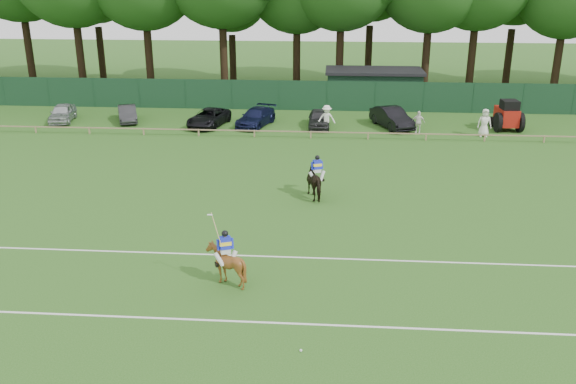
# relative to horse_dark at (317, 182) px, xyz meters

# --- Properties ---
(ground) EXTENTS (160.00, 160.00, 0.00)m
(ground) POSITION_rel_horse_dark_xyz_m (-1.77, -6.13, -0.87)
(ground) COLOR #1E4C14
(ground) RESTS_ON ground
(horse_dark) EXTENTS (1.62, 2.26, 1.74)m
(horse_dark) POSITION_rel_horse_dark_xyz_m (0.00, 0.00, 0.00)
(horse_dark) COLOR black
(horse_dark) RESTS_ON ground
(horse_chestnut) EXTENTS (1.71, 1.81, 1.60)m
(horse_chestnut) POSITION_rel_horse_dark_xyz_m (-3.12, -9.52, -0.07)
(horse_chestnut) COLOR brown
(horse_chestnut) RESTS_ON ground
(sedan_silver) EXTENTS (2.34, 4.23, 1.36)m
(sedan_silver) POSITION_rel_horse_dark_xyz_m (-20.25, 15.43, -0.19)
(sedan_silver) COLOR #B5B9BB
(sedan_silver) RESTS_ON ground
(sedan_grey) EXTENTS (2.59, 4.01, 1.25)m
(sedan_grey) POSITION_rel_horse_dark_xyz_m (-15.21, 15.78, -0.25)
(sedan_grey) COLOR #2C2C2E
(sedan_grey) RESTS_ON ground
(suv_black) EXTENTS (3.04, 4.97, 1.29)m
(suv_black) POSITION_rel_horse_dark_xyz_m (-8.61, 14.84, -0.23)
(suv_black) COLOR black
(suv_black) RESTS_ON ground
(sedan_navy) EXTENTS (3.07, 4.87, 1.31)m
(sedan_navy) POSITION_rel_horse_dark_xyz_m (-5.06, 15.18, -0.21)
(sedan_navy) COLOR #111638
(sedan_navy) RESTS_ON ground
(hatch_grey) EXTENTS (1.66, 3.91, 1.32)m
(hatch_grey) POSITION_rel_horse_dark_xyz_m (-0.29, 15.08, -0.21)
(hatch_grey) COLOR #2F2F31
(hatch_grey) RESTS_ON ground
(estate_black) EXTENTS (3.23, 4.83, 1.51)m
(estate_black) POSITION_rel_horse_dark_xyz_m (5.15, 15.42, -0.12)
(estate_black) COLOR black
(estate_black) RESTS_ON ground
(spectator_left) EXTENTS (1.28, 0.76, 1.96)m
(spectator_left) POSITION_rel_horse_dark_xyz_m (0.30, 13.78, 0.11)
(spectator_left) COLOR white
(spectator_left) RESTS_ON ground
(spectator_mid) EXTENTS (1.01, 0.55, 1.63)m
(spectator_mid) POSITION_rel_horse_dark_xyz_m (6.90, 13.84, -0.05)
(spectator_mid) COLOR white
(spectator_mid) RESTS_ON ground
(spectator_right) EXTENTS (1.00, 0.68, 1.98)m
(spectator_right) POSITION_rel_horse_dark_xyz_m (11.45, 13.25, 0.12)
(spectator_right) COLOR silver
(spectator_right) RESTS_ON ground
(rider_dark) EXTENTS (0.91, 0.55, 1.41)m
(rider_dark) POSITION_rel_horse_dark_xyz_m (0.00, -0.01, 0.77)
(rider_dark) COLOR silver
(rider_dark) RESTS_ON ground
(rider_chestnut) EXTENTS (0.98, 0.55, 2.05)m
(rider_chestnut) POSITION_rel_horse_dark_xyz_m (-3.11, -9.53, 0.66)
(rider_chestnut) COLOR silver
(rider_chestnut) RESTS_ON ground
(polo_ball) EXTENTS (0.09, 0.09, 0.09)m
(polo_ball) POSITION_rel_horse_dark_xyz_m (-0.08, -13.70, -0.82)
(polo_ball) COLOR silver
(polo_ball) RESTS_ON ground
(pitch_lines) EXTENTS (60.00, 5.10, 0.01)m
(pitch_lines) POSITION_rel_horse_dark_xyz_m (-1.77, -9.63, -0.86)
(pitch_lines) COLOR silver
(pitch_lines) RESTS_ON ground
(pitch_rail) EXTENTS (62.10, 0.10, 0.50)m
(pitch_rail) POSITION_rel_horse_dark_xyz_m (-1.77, 11.87, -0.42)
(pitch_rail) COLOR #997F5B
(pitch_rail) RESTS_ON ground
(perimeter_fence) EXTENTS (92.08, 0.08, 2.50)m
(perimeter_fence) POSITION_rel_horse_dark_xyz_m (-1.77, 20.87, 0.38)
(perimeter_fence) COLOR #14351E
(perimeter_fence) RESTS_ON ground
(utility_shed) EXTENTS (8.40, 4.40, 3.04)m
(utility_shed) POSITION_rel_horse_dark_xyz_m (4.23, 23.87, 0.67)
(utility_shed) COLOR #14331E
(utility_shed) RESTS_ON ground
(tree_row) EXTENTS (96.00, 12.00, 21.00)m
(tree_row) POSITION_rel_horse_dark_xyz_m (0.23, 28.87, -0.87)
(tree_row) COLOR #26561C
(tree_row) RESTS_ON ground
(tractor) EXTENTS (1.99, 2.82, 2.27)m
(tractor) POSITION_rel_horse_dark_xyz_m (13.52, 15.22, 0.21)
(tractor) COLOR #A3170F
(tractor) RESTS_ON ground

